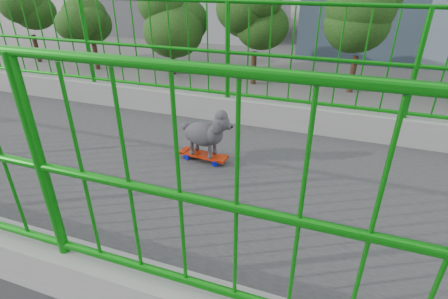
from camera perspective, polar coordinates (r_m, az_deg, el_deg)
name	(u,v)px	position (r m, az deg, el deg)	size (l,w,h in m)	color
road	(263,158)	(18.04, 6.47, -1.38)	(18.00, 90.00, 0.02)	black
footbridge	(54,259)	(5.40, -26.46, -16.06)	(3.00, 24.00, 7.00)	#2D2D2F
railing	(12,124)	(4.39, -31.86, 3.61)	(3.00, 24.00, 1.42)	gray
street_trees	(320,29)	(28.85, 15.68, 18.73)	(5.30, 60.40, 7.26)	black
skateboard	(204,156)	(3.43, -3.43, -1.02)	(0.19, 0.51, 0.07)	red
poodle	(205,133)	(3.30, -3.11, 2.85)	(0.26, 0.55, 0.45)	#322E34
car_1	(44,145)	(19.82, -27.86, 0.73)	(1.70, 4.88, 1.61)	black
car_2	(432,179)	(17.43, 31.44, -4.26)	(2.24, 4.86, 1.35)	#9A9A9F
car_3	(50,97)	(27.90, -27.00, 7.88)	(1.91, 4.69, 1.36)	red
car_4	(219,100)	(24.05, -0.92, 8.21)	(1.69, 4.21, 1.43)	red
car_6	(95,157)	(17.82, -20.77, -1.11)	(2.24, 4.85, 1.35)	black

